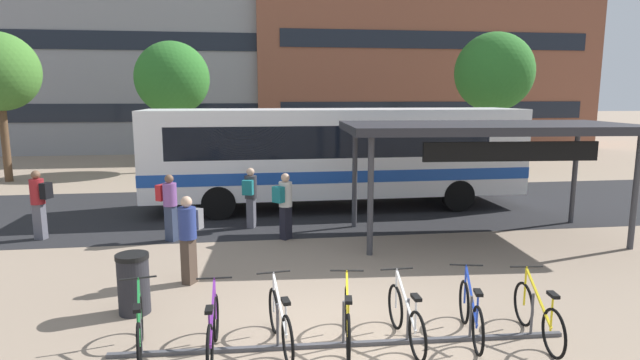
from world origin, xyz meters
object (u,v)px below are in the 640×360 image
(parked_bicycle_green_0, at_px, (140,330))
(transit_shelter, at_px, (488,131))
(parked_bicycle_yellow_6, at_px, (538,316))
(commuter_black_pack_0, at_px, (39,200))
(commuter_teal_pack_2, at_px, (285,202))
(commuter_teal_pack_1, at_px, (250,194))
(commuter_red_pack_3, at_px, (169,203))
(trash_bin, at_px, (134,283))
(city_bus, at_px, (338,153))
(parked_bicycle_blue_5, at_px, (471,313))
(street_tree_1, at_px, (494,72))
(street_tree_2, at_px, (172,79))
(parked_bicycle_yellow_3, at_px, (347,321))
(parked_bicycle_white_4, at_px, (406,319))
(commuter_grey_pack_4, at_px, (189,233))
(parked_bicycle_purple_1, at_px, (213,331))
(parked_bicycle_white_2, at_px, (280,323))

(parked_bicycle_green_0, bearing_deg, transit_shelter, -65.87)
(parked_bicycle_green_0, xyz_separation_m, parked_bicycle_yellow_6, (5.80, -0.33, 0.00))
(commuter_black_pack_0, distance_m, commuter_teal_pack_2, 6.21)
(commuter_teal_pack_1, bearing_deg, commuter_red_pack_3, 134.27)
(parked_bicycle_green_0, distance_m, trash_bin, 1.58)
(city_bus, height_order, commuter_black_pack_0, city_bus)
(parked_bicycle_blue_5, bearing_deg, parked_bicycle_yellow_6, -89.83)
(commuter_teal_pack_2, bearing_deg, street_tree_1, 1.81)
(parked_bicycle_blue_5, distance_m, commuter_teal_pack_2, 6.26)
(commuter_black_pack_0, relative_size, street_tree_2, 0.29)
(commuter_teal_pack_1, bearing_deg, parked_bicycle_blue_5, -137.49)
(parked_bicycle_green_0, xyz_separation_m, parked_bicycle_blue_5, (4.84, -0.11, 0.00))
(commuter_teal_pack_1, distance_m, trash_bin, 5.77)
(commuter_teal_pack_2, xyz_separation_m, trash_bin, (-2.84, -4.11, -0.46))
(parked_bicycle_yellow_3, height_order, street_tree_1, street_tree_1)
(parked_bicycle_green_0, relative_size, parked_bicycle_white_4, 0.99)
(commuter_teal_pack_1, bearing_deg, parked_bicycle_yellow_6, -132.15)
(parked_bicycle_yellow_6, bearing_deg, parked_bicycle_white_4, 91.37)
(street_tree_1, bearing_deg, transit_shelter, -116.73)
(parked_bicycle_yellow_3, bearing_deg, parked_bicycle_yellow_6, -84.98)
(parked_bicycle_yellow_3, distance_m, transit_shelter, 7.34)
(parked_bicycle_blue_5, height_order, commuter_teal_pack_1, commuter_teal_pack_1)
(street_tree_1, height_order, street_tree_2, street_tree_1)
(commuter_grey_pack_4, bearing_deg, transit_shelter, 136.23)
(city_bus, height_order, transit_shelter, city_bus)
(commuter_grey_pack_4, relative_size, street_tree_1, 0.26)
(parked_bicycle_blue_5, relative_size, commuter_teal_pack_1, 1.01)
(city_bus, distance_m, commuter_teal_pack_2, 4.18)
(parked_bicycle_yellow_6, relative_size, transit_shelter, 0.23)
(parked_bicycle_purple_1, height_order, street_tree_1, street_tree_1)
(parked_bicycle_green_0, relative_size, parked_bicycle_yellow_6, 0.99)
(commuter_red_pack_3, bearing_deg, street_tree_2, 131.27)
(street_tree_2, bearing_deg, commuter_red_pack_3, -83.11)
(trash_bin, height_order, street_tree_2, street_tree_2)
(city_bus, xyz_separation_m, parked_bicycle_blue_5, (0.42, -9.33, -1.39))
(transit_shelter, bearing_deg, parked_bicycle_purple_1, -137.13)
(street_tree_1, bearing_deg, city_bus, -139.98)
(parked_bicycle_purple_1, xyz_separation_m, parked_bicycle_yellow_6, (4.79, -0.16, 0.00))
(parked_bicycle_white_2, distance_m, commuter_black_pack_0, 8.69)
(city_bus, relative_size, parked_bicycle_purple_1, 6.99)
(parked_bicycle_yellow_3, relative_size, parked_bicycle_blue_5, 1.01)
(parked_bicycle_blue_5, xyz_separation_m, parked_bicycle_yellow_6, (0.96, -0.22, 0.00))
(parked_bicycle_yellow_6, distance_m, street_tree_2, 20.54)
(parked_bicycle_blue_5, bearing_deg, commuter_black_pack_0, 65.14)
(parked_bicycle_white_2, xyz_separation_m, commuter_black_pack_0, (-5.68, 6.54, 0.64))
(commuter_teal_pack_2, xyz_separation_m, commuter_grey_pack_4, (-2.05, -2.80, 0.02))
(parked_bicycle_yellow_3, bearing_deg, commuter_teal_pack_2, 14.38)
(parked_bicycle_purple_1, height_order, commuter_teal_pack_2, commuter_teal_pack_2)
(parked_bicycle_blue_5, distance_m, parked_bicycle_yellow_6, 0.98)
(parked_bicycle_green_0, height_order, commuter_black_pack_0, commuter_black_pack_0)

